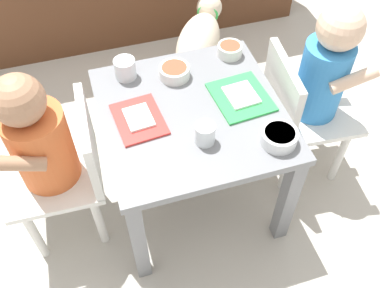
% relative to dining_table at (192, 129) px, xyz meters
% --- Properties ---
extents(ground_plane, '(7.00, 7.00, 0.00)m').
position_rel_dining_table_xyz_m(ground_plane, '(0.00, 0.00, -0.36)').
color(ground_plane, '#B2ADA3').
extents(dining_table, '(0.53, 0.54, 0.44)m').
position_rel_dining_table_xyz_m(dining_table, '(0.00, 0.00, 0.00)').
color(dining_table, slate).
rests_on(dining_table, ground).
extents(seated_child_left, '(0.29, 0.29, 0.67)m').
position_rel_dining_table_xyz_m(seated_child_left, '(-0.43, 0.01, 0.06)').
color(seated_child_left, silver).
rests_on(seated_child_left, ground).
extents(seated_child_right, '(0.30, 0.30, 0.69)m').
position_rel_dining_table_xyz_m(seated_child_right, '(0.43, 0.02, 0.07)').
color(seated_child_right, silver).
rests_on(seated_child_right, ground).
extents(dog, '(0.33, 0.43, 0.34)m').
position_rel_dining_table_xyz_m(dog, '(0.20, 0.57, -0.13)').
color(dog, beige).
rests_on(dog, ground).
extents(food_tray_left, '(0.15, 0.18, 0.02)m').
position_rel_dining_table_xyz_m(food_tray_left, '(-0.16, 0.01, 0.08)').
color(food_tray_left, red).
rests_on(food_tray_left, dining_table).
extents(food_tray_right, '(0.17, 0.20, 0.02)m').
position_rel_dining_table_xyz_m(food_tray_right, '(0.16, 0.01, 0.08)').
color(food_tray_right, green).
rests_on(food_tray_right, dining_table).
extents(water_cup_left, '(0.06, 0.06, 0.06)m').
position_rel_dining_table_xyz_m(water_cup_left, '(0.00, -0.12, 0.11)').
color(water_cup_left, white).
rests_on(water_cup_left, dining_table).
extents(water_cup_right, '(0.07, 0.07, 0.06)m').
position_rel_dining_table_xyz_m(water_cup_right, '(-0.15, 0.21, 0.11)').
color(water_cup_right, white).
rests_on(water_cup_right, dining_table).
extents(cereal_bowl_left_side, '(0.08, 0.08, 0.04)m').
position_rel_dining_table_xyz_m(cereal_bowl_left_side, '(0.19, 0.21, 0.10)').
color(cereal_bowl_left_side, white).
rests_on(cereal_bowl_left_side, dining_table).
extents(cereal_bowl_right_side, '(0.10, 0.10, 0.04)m').
position_rel_dining_table_xyz_m(cereal_bowl_right_side, '(-0.01, 0.16, 0.10)').
color(cereal_bowl_right_side, white).
rests_on(cereal_bowl_right_side, dining_table).
extents(veggie_bowl_near, '(0.10, 0.10, 0.04)m').
position_rel_dining_table_xyz_m(veggie_bowl_near, '(0.19, -0.18, 0.10)').
color(veggie_bowl_near, white).
rests_on(veggie_bowl_near, dining_table).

